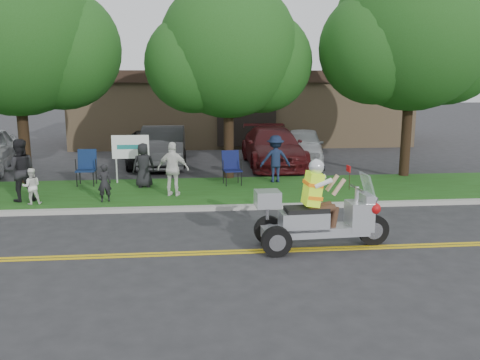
{
  "coord_description": "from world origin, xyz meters",
  "views": [
    {
      "loc": [
        -0.86,
        -10.82,
        3.7
      ],
      "look_at": [
        0.4,
        2.0,
        1.07
      ],
      "focal_mm": 38.0,
      "sensor_mm": 36.0,
      "label": 1
    }
  ],
  "objects": [
    {
      "name": "ground",
      "position": [
        0.0,
        0.0,
        0.0
      ],
      "size": [
        120.0,
        120.0,
        0.0
      ],
      "primitive_type": "plane",
      "color": "#28282B",
      "rests_on": "ground"
    },
    {
      "name": "spectator_chair_a",
      "position": [
        2.04,
        6.27,
        0.92
      ],
      "size": [
        1.06,
        0.62,
        1.62
      ],
      "primitive_type": "imported",
      "rotation": [
        0.0,
        0.0,
        3.16
      ],
      "color": "#15203C",
      "rests_on": "grass_verge"
    },
    {
      "name": "business_sign",
      "position": [
        -2.9,
        6.6,
        1.26
      ],
      "size": [
        1.25,
        0.06,
        1.75
      ],
      "color": "silver",
      "rests_on": "ground"
    },
    {
      "name": "lawn_chair_b",
      "position": [
        0.5,
        6.07,
        0.74
      ],
      "size": [
        0.68,
        0.7,
        1.13
      ],
      "rotation": [
        0.0,
        0.0,
        0.14
      ],
      "color": "black",
      "rests_on": "grass_verge"
    },
    {
      "name": "centerline_far",
      "position": [
        0.0,
        -0.42,
        0.01
      ],
      "size": [
        60.0,
        0.1,
        0.01
      ],
      "primitive_type": "cube",
      "color": "gold",
      "rests_on": "ground"
    },
    {
      "name": "tree_mid",
      "position": [
        0.55,
        7.23,
        4.43
      ],
      "size": [
        5.88,
        4.8,
        7.05
      ],
      "color": "#332114",
      "rests_on": "ground"
    },
    {
      "name": "parked_car_mid",
      "position": [
        -2.5,
        10.96,
        0.71
      ],
      "size": [
        3.14,
        5.44,
        1.43
      ],
      "primitive_type": "imported",
      "rotation": [
        0.0,
        0.0,
        0.16
      ],
      "color": "black",
      "rests_on": "ground"
    },
    {
      "name": "parked_car_right",
      "position": [
        2.57,
        10.02,
        0.8
      ],
      "size": [
        2.27,
        5.52,
        1.6
      ],
      "primitive_type": "imported",
      "rotation": [
        0.0,
        0.0,
        0.0
      ],
      "color": "#491113",
      "rests_on": "ground"
    },
    {
      "name": "centerline_near",
      "position": [
        0.0,
        -0.58,
        0.01
      ],
      "size": [
        60.0,
        0.1,
        0.01
      ],
      "primitive_type": "cube",
      "color": "gold",
      "rests_on": "ground"
    },
    {
      "name": "spectator_adult_mid",
      "position": [
        -5.82,
        4.26,
        1.02
      ],
      "size": [
        1.04,
        0.9,
        1.83
      ],
      "primitive_type": "imported",
      "rotation": [
        0.0,
        0.0,
        3.41
      ],
      "color": "black",
      "rests_on": "grass_verge"
    },
    {
      "name": "child_left",
      "position": [
        -3.38,
        3.93,
        0.66
      ],
      "size": [
        0.46,
        0.37,
        1.11
      ],
      "primitive_type": "imported",
      "rotation": [
        0.0,
        0.0,
        3.43
      ],
      "color": "black",
      "rests_on": "grass_verge"
    },
    {
      "name": "commercial_building",
      "position": [
        2.0,
        18.98,
        2.01
      ],
      "size": [
        18.0,
        8.2,
        4.0
      ],
      "color": "#9E7F5B",
      "rests_on": "ground"
    },
    {
      "name": "curb",
      "position": [
        0.0,
        3.05,
        0.06
      ],
      "size": [
        60.0,
        0.25,
        0.12
      ],
      "primitive_type": "cube",
      "color": "#A8A89E",
      "rests_on": "ground"
    },
    {
      "name": "tree_right",
      "position": [
        7.06,
        7.03,
        5.03
      ],
      "size": [
        6.86,
        5.6,
        8.07
      ],
      "color": "#332114",
      "rests_on": "ground"
    },
    {
      "name": "parked_car_left",
      "position": [
        -2.0,
        10.38,
        0.83
      ],
      "size": [
        1.78,
        5.03,
        1.65
      ],
      "primitive_type": "imported",
      "rotation": [
        0.0,
        0.0,
        -0.01
      ],
      "color": "#303032",
      "rests_on": "ground"
    },
    {
      "name": "child_right",
      "position": [
        -5.4,
        3.82,
        0.63
      ],
      "size": [
        0.59,
        0.51,
        1.05
      ],
      "primitive_type": "imported",
      "rotation": [
        0.0,
        0.0,
        3.39
      ],
      "color": "white",
      "rests_on": "grass_verge"
    },
    {
      "name": "grass_verge",
      "position": [
        0.0,
        5.2,
        0.06
      ],
      "size": [
        60.0,
        4.0,
        0.1
      ],
      "primitive_type": "cube",
      "color": "#1F4412",
      "rests_on": "ground"
    },
    {
      "name": "trike_scooter",
      "position": [
        1.85,
        -0.39,
        0.69
      ],
      "size": [
        3.03,
        1.03,
        1.98
      ],
      "rotation": [
        0.0,
        0.0,
        0.05
      ],
      "color": "black",
      "rests_on": "ground"
    },
    {
      "name": "spectator_chair_b",
      "position": [
        -2.42,
        5.84,
        0.84
      ],
      "size": [
        0.78,
        0.56,
        1.47
      ],
      "primitive_type": "imported",
      "rotation": [
        0.0,
        0.0,
        3.28
      ],
      "color": "black",
      "rests_on": "grass_verge"
    },
    {
      "name": "parked_car_far_right",
      "position": [
        4.0,
        10.77,
        0.74
      ],
      "size": [
        2.68,
        4.64,
        1.48
      ],
      "primitive_type": "imported",
      "rotation": [
        0.0,
        0.0,
        -0.23
      ],
      "color": "#B4B7BC",
      "rests_on": "ground"
    },
    {
      "name": "tree_left",
      "position": [
        -6.44,
        7.03,
        4.85
      ],
      "size": [
        6.62,
        5.4,
        7.78
      ],
      "color": "#332114",
      "rests_on": "ground"
    },
    {
      "name": "lawn_chair_a",
      "position": [
        -4.36,
        6.46,
        0.77
      ],
      "size": [
        0.63,
        0.65,
        1.19
      ],
      "rotation": [
        0.0,
        0.0,
        -0.01
      ],
      "color": "black",
      "rests_on": "grass_verge"
    },
    {
      "name": "spectator_adult_right",
      "position": [
        -1.4,
        4.51,
        0.93
      ],
      "size": [
        1.04,
        0.62,
        1.66
      ],
      "primitive_type": "imported",
      "rotation": [
        0.0,
        0.0,
        2.9
      ],
      "color": "white",
      "rests_on": "grass_verge"
    }
  ]
}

